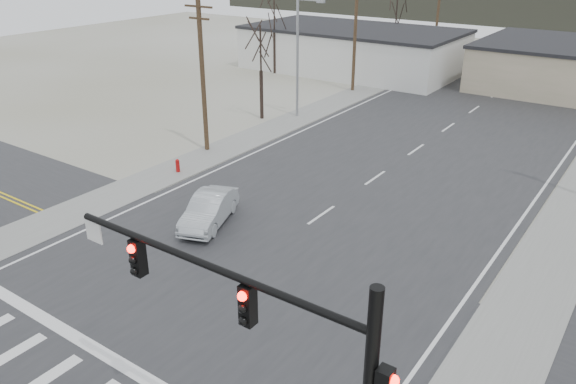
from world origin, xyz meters
name	(u,v)px	position (x,y,z in m)	size (l,w,h in m)	color
ground	(217,288)	(0.00, 0.00, 0.00)	(140.00, 140.00, 0.00)	beige
main_road	(383,173)	(0.00, 15.00, 0.02)	(18.00, 110.00, 0.05)	#27272A
cross_road	(217,288)	(0.00, 0.00, 0.02)	(90.00, 10.00, 0.04)	#27272A
sidewalk_left	(287,123)	(-10.60, 20.00, 0.03)	(3.00, 90.00, 0.06)	gray
traffic_signal_mast	(289,358)	(7.89, -6.20, 4.67)	(8.95, 0.43, 7.20)	black
fire_hydrant	(178,166)	(-10.20, 8.00, 0.45)	(0.24, 0.24, 0.87)	#A50C0C
building_left_far	(353,49)	(-16.00, 40.00, 2.26)	(22.30, 12.30, 4.50)	silver
upole_left_b	(202,72)	(-11.50, 12.00, 5.22)	(2.20, 0.30, 10.00)	#4D3623
upole_left_c	(355,33)	(-11.50, 32.00, 5.22)	(2.20, 0.30, 10.00)	#4D3623
upole_left_d	(438,12)	(-11.50, 52.00, 5.22)	(2.20, 0.30, 10.00)	#4D3623
streetlight_main	(300,52)	(-10.80, 22.00, 5.09)	(2.40, 0.25, 9.00)	gray
tree_left_near	(261,51)	(-13.00, 20.00, 5.23)	(3.30, 3.30, 7.35)	black
tree_left_far	(397,6)	(-14.00, 46.00, 6.28)	(3.96, 3.96, 8.82)	black
tree_left_mid	(274,11)	(-22.00, 34.00, 6.28)	(3.96, 3.96, 8.82)	black
sedan_crossing	(209,210)	(-4.04, 4.06, 0.79)	(1.58, 4.53, 1.49)	#A1A7AB
car_far_a	(559,64)	(2.58, 51.67, 0.90)	(2.39, 5.87, 1.70)	black
car_far_b	(481,61)	(-4.99, 49.33, 0.75)	(1.67, 4.14, 1.41)	black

